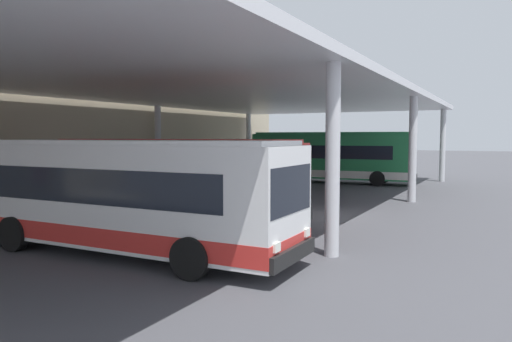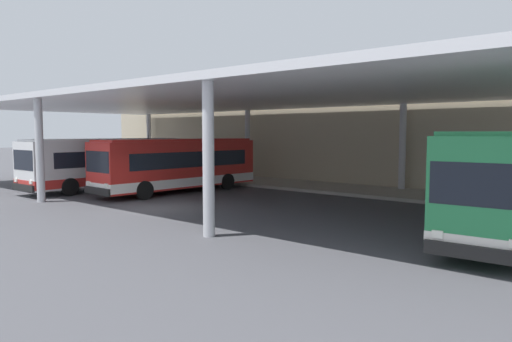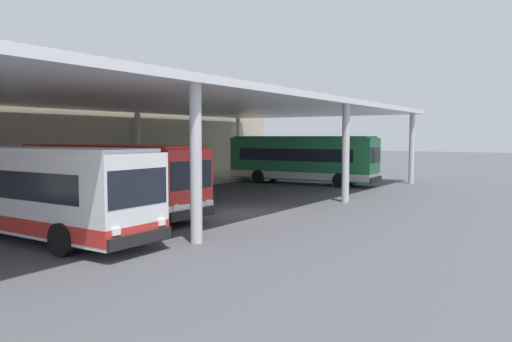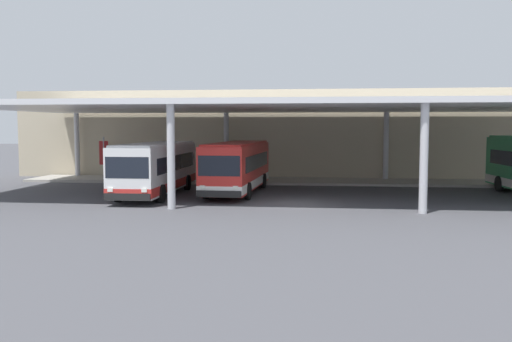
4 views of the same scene
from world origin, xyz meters
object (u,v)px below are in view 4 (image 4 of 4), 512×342
at_px(bus_second_bay, 237,167).
at_px(banner_sign, 104,155).
at_px(bench_waiting, 150,172).
at_px(bus_nearest_bay, 156,168).
at_px(trash_bin, 182,172).

xyz_separation_m(bus_second_bay, banner_sign, (-11.29, 6.26, 0.32)).
distance_m(bus_second_bay, bench_waiting, 10.72).
height_order(bus_nearest_bay, bench_waiting, bus_nearest_bay).
height_order(bus_second_bay, banner_sign, banner_sign).
relative_size(bus_nearest_bay, bench_waiting, 5.87).
relative_size(bus_second_bay, trash_bin, 10.83).
bearing_deg(bench_waiting, bus_second_bay, -41.93).
bearing_deg(bus_nearest_bay, bus_second_bay, 21.11).
bearing_deg(banner_sign, bus_nearest_bay, -50.70).
bearing_deg(bench_waiting, bus_nearest_bay, -69.98).
bearing_deg(bus_second_bay, bus_nearest_bay, -158.89).
xyz_separation_m(bench_waiting, banner_sign, (-3.34, -0.88, 1.32)).
bearing_deg(bench_waiting, banner_sign, -165.30).
xyz_separation_m(bus_nearest_bay, bus_second_bay, (4.68, 1.81, 0.00)).
xyz_separation_m(bus_nearest_bay, banner_sign, (-6.60, 8.07, 0.32)).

